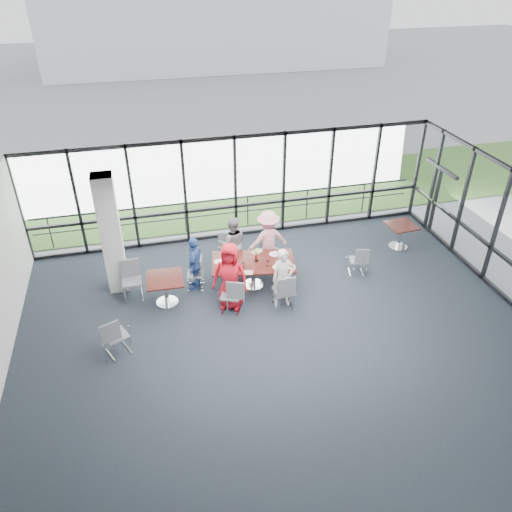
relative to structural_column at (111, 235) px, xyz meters
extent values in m
cube|color=#1E232B|center=(3.60, -3.00, -1.61)|extent=(12.00, 10.00, 0.02)
cube|color=white|center=(3.60, -3.00, 1.60)|extent=(12.00, 10.00, 0.04)
cube|color=silver|center=(3.60, -8.00, 0.00)|extent=(12.00, 0.10, 3.20)
cube|color=white|center=(3.60, 2.00, 0.00)|extent=(12.00, 0.10, 3.20)
cube|color=black|center=(9.60, 0.75, -0.55)|extent=(0.12, 1.60, 2.10)
cube|color=silver|center=(0.00, 0.00, 0.00)|extent=(0.50, 0.50, 3.20)
cube|color=gray|center=(3.60, 7.00, -1.62)|extent=(80.00, 70.00, 0.02)
cube|color=#3C5F22|center=(3.60, 5.00, -1.59)|extent=(80.00, 5.00, 0.01)
cube|color=silver|center=(7.60, 29.00, 1.40)|extent=(24.00, 10.00, 6.00)
cylinder|color=#2D2D33|center=(3.60, 2.60, -1.10)|extent=(12.00, 0.06, 0.06)
cube|color=black|center=(3.46, -0.78, -0.87)|extent=(2.31, 1.53, 0.04)
cylinder|color=silver|center=(3.46, -0.78, -1.25)|extent=(0.12, 0.12, 0.71)
cylinder|color=silver|center=(3.46, -0.78, -1.59)|extent=(0.56, 0.56, 0.03)
cube|color=black|center=(1.15, -1.00, -0.87)|extent=(0.94, 0.94, 0.04)
cylinder|color=silver|center=(1.15, -1.00, -1.25)|extent=(0.12, 0.12, 0.71)
cube|color=black|center=(8.18, 0.10, -0.87)|extent=(0.87, 0.87, 0.04)
cylinder|color=silver|center=(8.18, 0.10, -1.25)|extent=(0.12, 0.12, 0.71)
imported|color=red|center=(2.70, -1.51, -0.71)|extent=(1.03, 0.87, 1.79)
imported|color=silver|center=(3.98, -1.75, -0.81)|extent=(0.59, 0.43, 1.58)
imported|color=gray|center=(3.12, 0.19, -0.81)|extent=(0.82, 0.57, 1.58)
imported|color=pink|center=(4.08, 0.02, -0.74)|extent=(1.15, 0.64, 1.72)
imported|color=#32539B|center=(1.98, -0.51, -0.84)|extent=(0.80, 1.01, 1.51)
cylinder|color=white|center=(2.77, -1.05, -0.84)|extent=(0.24, 0.24, 0.01)
cylinder|color=white|center=(4.00, -1.21, -0.84)|extent=(0.26, 0.26, 0.01)
cylinder|color=white|center=(3.00, -0.27, -0.84)|extent=(0.27, 0.27, 0.01)
cylinder|color=white|center=(4.09, -0.58, -0.84)|extent=(0.27, 0.27, 0.01)
cylinder|color=white|center=(2.60, -0.60, -0.84)|extent=(0.27, 0.27, 0.01)
cylinder|color=white|center=(3.15, -0.98, -0.79)|extent=(0.06, 0.06, 0.13)
cylinder|color=white|center=(3.77, -1.07, -0.78)|extent=(0.07, 0.07, 0.15)
cylinder|color=white|center=(3.60, -0.53, -0.79)|extent=(0.06, 0.06, 0.13)
cylinder|color=white|center=(2.68, -0.85, -0.78)|extent=(0.07, 0.07, 0.14)
cube|color=beige|center=(3.19, -1.25, -0.85)|extent=(0.33, 0.27, 0.00)
cube|color=beige|center=(4.30, -1.26, -0.85)|extent=(0.32, 0.25, 0.00)
cube|color=beige|center=(3.67, -0.32, -0.85)|extent=(0.37, 0.35, 0.00)
cube|color=black|center=(3.55, -0.78, -0.83)|extent=(0.10, 0.07, 0.04)
cylinder|color=#A40703|center=(3.54, -0.75, -0.76)|extent=(0.06, 0.06, 0.18)
cylinder|color=#1A701B|center=(3.56, -0.71, -0.75)|extent=(0.05, 0.05, 0.20)
camera|label=1|loc=(0.88, -11.37, 6.15)|focal=35.00mm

